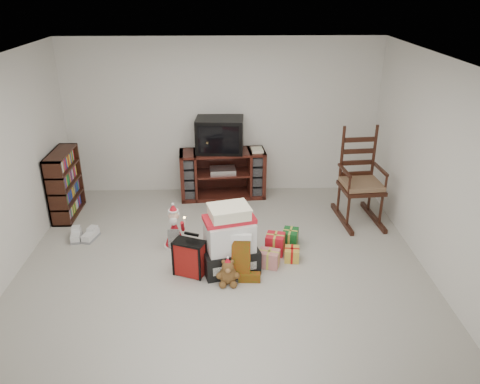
% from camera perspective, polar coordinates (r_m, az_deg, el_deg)
% --- Properties ---
extents(room, '(5.01, 5.01, 2.51)m').
position_cam_1_polar(room, '(5.20, -2.40, 1.71)').
color(room, '#B5B0A5').
rests_on(room, ground).
extents(tv_stand, '(1.39, 0.60, 0.78)m').
position_cam_1_polar(tv_stand, '(7.59, -2.13, 2.22)').
color(tv_stand, '#441813').
rests_on(tv_stand, floor).
extents(bookshelf, '(0.27, 0.82, 1.00)m').
position_cam_1_polar(bookshelf, '(7.40, -20.54, 0.79)').
color(bookshelf, '#39190F').
rests_on(bookshelf, floor).
extents(rocking_chair, '(0.65, 0.99, 1.43)m').
position_cam_1_polar(rocking_chair, '(7.04, 14.37, 0.50)').
color(rocking_chair, '#39190F').
rests_on(rocking_chair, floor).
extents(gift_pile, '(0.76, 0.63, 0.83)m').
position_cam_1_polar(gift_pile, '(5.67, -1.29, -6.21)').
color(gift_pile, black).
rests_on(gift_pile, floor).
extents(red_suitcase, '(0.39, 0.30, 0.53)m').
position_cam_1_polar(red_suitcase, '(5.66, -6.17, -8.00)').
color(red_suitcase, '#9C2111').
rests_on(red_suitcase, floor).
extents(stocking, '(0.29, 0.14, 0.60)m').
position_cam_1_polar(stocking, '(5.51, 0.12, -7.98)').
color(stocking, '#0B650F').
rests_on(stocking, floor).
extents(teddy_bear, '(0.21, 0.19, 0.32)m').
position_cam_1_polar(teddy_bear, '(5.53, -1.48, -9.86)').
color(teddy_bear, brown).
rests_on(teddy_bear, floor).
extents(santa_figurine, '(0.29, 0.27, 0.59)m').
position_cam_1_polar(santa_figurine, '(6.17, -0.28, -4.95)').
color(santa_figurine, '#B5131F').
rests_on(santa_figurine, floor).
extents(mrs_claus_figurine, '(0.31, 0.29, 0.63)m').
position_cam_1_polar(mrs_claus_figurine, '(6.24, -7.98, -4.68)').
color(mrs_claus_figurine, '#B5131F').
rests_on(mrs_claus_figurine, floor).
extents(sneaker_pair, '(0.39, 0.33, 0.11)m').
position_cam_1_polar(sneaker_pair, '(6.80, -18.55, -5.06)').
color(sneaker_pair, silver).
rests_on(sneaker_pair, floor).
extents(gift_cluster, '(0.51, 0.78, 0.24)m').
position_cam_1_polar(gift_cluster, '(6.06, 5.29, -6.87)').
color(gift_cluster, red).
rests_on(gift_cluster, floor).
extents(crt_television, '(0.76, 0.57, 0.54)m').
position_cam_1_polar(crt_television, '(7.38, -2.48, 6.98)').
color(crt_television, black).
rests_on(crt_television, tv_stand).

